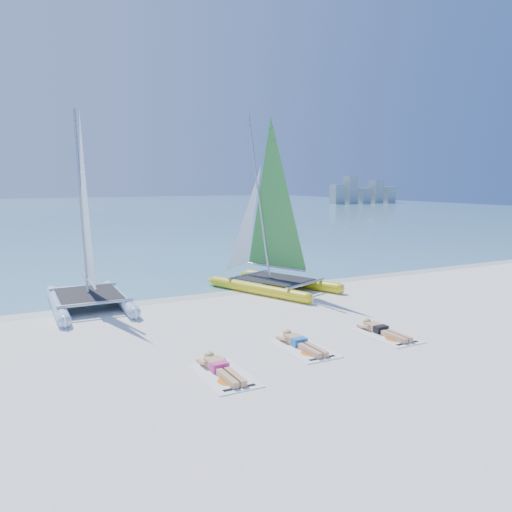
{
  "coord_description": "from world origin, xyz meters",
  "views": [
    {
      "loc": [
        -6.57,
        -11.12,
        4.05
      ],
      "look_at": [
        -0.14,
        1.2,
        1.96
      ],
      "focal_mm": 35.0,
      "sensor_mm": 36.0,
      "label": 1
    }
  ],
  "objects_px": {
    "sunbather_c": "(382,330)",
    "sunbather_b": "(300,342)",
    "sunbather_a": "(220,367)",
    "towel_a": "(224,375)",
    "catamaran_yellow": "(265,233)",
    "towel_b": "(304,349)",
    "towel_c": "(387,335)",
    "catamaran_blue": "(86,246)"
  },
  "relations": [
    {
      "from": "sunbather_b",
      "to": "sunbather_a",
      "type": "bearing_deg",
      "value": -165.44
    },
    {
      "from": "sunbather_c",
      "to": "sunbather_b",
      "type": "bearing_deg",
      "value": 177.46
    },
    {
      "from": "towel_b",
      "to": "sunbather_c",
      "type": "xyz_separation_m",
      "value": [
        2.52,
        0.08,
        0.11
      ]
    },
    {
      "from": "catamaran_yellow",
      "to": "towel_c",
      "type": "xyz_separation_m",
      "value": [
        0.01,
        -6.74,
        -2.11
      ]
    },
    {
      "from": "catamaran_yellow",
      "to": "sunbather_c",
      "type": "height_order",
      "value": "catamaran_yellow"
    },
    {
      "from": "sunbather_a",
      "to": "sunbather_c",
      "type": "relative_size",
      "value": 1.0
    },
    {
      "from": "catamaran_blue",
      "to": "catamaran_yellow",
      "type": "relative_size",
      "value": 0.99
    },
    {
      "from": "catamaran_yellow",
      "to": "sunbather_a",
      "type": "distance_m",
      "value": 8.84
    },
    {
      "from": "towel_a",
      "to": "towel_c",
      "type": "bearing_deg",
      "value": 5.96
    },
    {
      "from": "sunbather_a",
      "to": "towel_a",
      "type": "bearing_deg",
      "value": -90.0
    },
    {
      "from": "towel_b",
      "to": "sunbather_c",
      "type": "distance_m",
      "value": 2.52
    },
    {
      "from": "catamaran_yellow",
      "to": "towel_c",
      "type": "relative_size",
      "value": 3.63
    },
    {
      "from": "catamaran_blue",
      "to": "towel_c",
      "type": "bearing_deg",
      "value": -46.18
    },
    {
      "from": "towel_b",
      "to": "towel_c",
      "type": "height_order",
      "value": "same"
    },
    {
      "from": "towel_a",
      "to": "towel_b",
      "type": "height_order",
      "value": "same"
    },
    {
      "from": "catamaran_blue",
      "to": "towel_c",
      "type": "distance_m",
      "value": 9.7
    },
    {
      "from": "catamaran_blue",
      "to": "sunbather_a",
      "type": "relative_size",
      "value": 3.86
    },
    {
      "from": "towel_a",
      "to": "sunbather_b",
      "type": "bearing_deg",
      "value": 18.74
    },
    {
      "from": "towel_a",
      "to": "catamaran_yellow",
      "type": "bearing_deg",
      "value": 55.85
    },
    {
      "from": "sunbather_a",
      "to": "towel_c",
      "type": "relative_size",
      "value": 0.93
    },
    {
      "from": "sunbather_b",
      "to": "sunbather_c",
      "type": "relative_size",
      "value": 1.0
    },
    {
      "from": "catamaran_yellow",
      "to": "towel_c",
      "type": "height_order",
      "value": "catamaran_yellow"
    },
    {
      "from": "sunbather_c",
      "to": "towel_b",
      "type": "bearing_deg",
      "value": -178.17
    },
    {
      "from": "catamaran_yellow",
      "to": "towel_a",
      "type": "bearing_deg",
      "value": -145.98
    },
    {
      "from": "sunbather_b",
      "to": "towel_a",
      "type": "bearing_deg",
      "value": -161.26
    },
    {
      "from": "towel_a",
      "to": "sunbather_a",
      "type": "distance_m",
      "value": 0.22
    },
    {
      "from": "towel_a",
      "to": "sunbather_a",
      "type": "xyz_separation_m",
      "value": [
        -0.0,
        0.19,
        0.11
      ]
    },
    {
      "from": "catamaran_blue",
      "to": "towel_b",
      "type": "relative_size",
      "value": 3.6
    },
    {
      "from": "towel_c",
      "to": "sunbather_c",
      "type": "distance_m",
      "value": 0.22
    },
    {
      "from": "catamaran_blue",
      "to": "towel_b",
      "type": "xyz_separation_m",
      "value": [
        3.93,
        -6.86,
        -1.98
      ]
    },
    {
      "from": "towel_a",
      "to": "sunbather_b",
      "type": "distance_m",
      "value": 2.55
    },
    {
      "from": "sunbather_b",
      "to": "sunbather_c",
      "type": "xyz_separation_m",
      "value": [
        2.52,
        -0.11,
        0.0
      ]
    },
    {
      "from": "catamaran_blue",
      "to": "sunbather_c",
      "type": "relative_size",
      "value": 3.86
    },
    {
      "from": "sunbather_b",
      "to": "catamaran_blue",
      "type": "bearing_deg",
      "value": 120.55
    },
    {
      "from": "sunbather_a",
      "to": "towel_c",
      "type": "height_order",
      "value": "sunbather_a"
    },
    {
      "from": "catamaran_yellow",
      "to": "towel_c",
      "type": "bearing_deg",
      "value": -111.72
    },
    {
      "from": "catamaran_yellow",
      "to": "towel_b",
      "type": "height_order",
      "value": "catamaran_yellow"
    },
    {
      "from": "towel_a",
      "to": "towel_c",
      "type": "xyz_separation_m",
      "value": [
        4.93,
        0.52,
        0.0
      ]
    },
    {
      "from": "catamaran_blue",
      "to": "catamaran_yellow",
      "type": "bearing_deg",
      "value": -1.03
    },
    {
      "from": "sunbather_b",
      "to": "catamaran_yellow",
      "type": "bearing_deg",
      "value": 68.72
    },
    {
      "from": "catamaran_blue",
      "to": "sunbather_c",
      "type": "xyz_separation_m",
      "value": [
        6.45,
        -6.78,
        -1.87
      ]
    },
    {
      "from": "sunbather_b",
      "to": "towel_c",
      "type": "bearing_deg",
      "value": -6.87
    }
  ]
}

